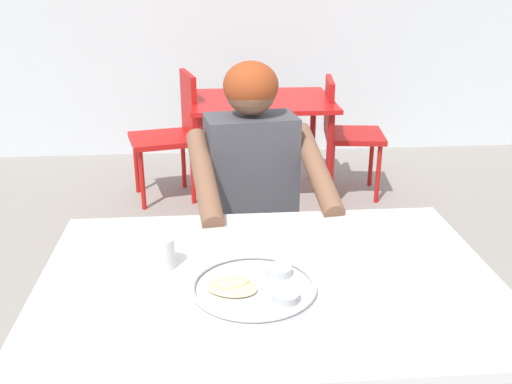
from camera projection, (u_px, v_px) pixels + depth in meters
The scene contains 8 objects.
table_foreground at pixel (267, 299), 1.58m from camera, with size 1.24×0.86×0.76m.
thali_tray at pixel (255, 286), 1.48m from camera, with size 0.33×0.33×0.03m.
drinking_cup at pixel (162, 252), 1.58m from camera, with size 0.07×0.07×0.09m.
chair_foreground at pixel (247, 235), 2.46m from camera, with size 0.43×0.45×0.80m.
diner_foreground at pixel (256, 198), 2.17m from camera, with size 0.54×0.59×1.22m.
table_background_red at pixel (262, 111), 3.93m from camera, with size 0.96×0.76×0.70m.
chair_red_left at pixel (174, 128), 3.95m from camera, with size 0.51×0.50×0.88m.
chair_red_right at pixel (344, 128), 4.01m from camera, with size 0.45×0.47×0.83m.
Camera 1 is at (-0.15, -1.36, 1.54)m, focal length 40.15 mm.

